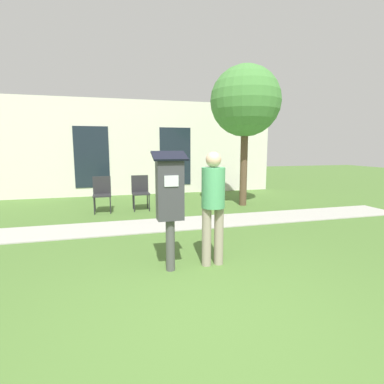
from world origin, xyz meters
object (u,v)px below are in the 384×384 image
(person_standing, at_px, (213,200))
(outdoor_chair_left, at_px, (102,191))
(parking_meter, at_px, (170,196))
(outdoor_chair_middle, at_px, (140,190))

(person_standing, relative_size, outdoor_chair_left, 1.76)
(parking_meter, xyz_separation_m, outdoor_chair_middle, (0.01, 4.08, -0.49))
(outdoor_chair_middle, bearing_deg, person_standing, -59.53)
(parking_meter, height_order, outdoor_chair_left, parking_meter)
(parking_meter, distance_m, outdoor_chair_middle, 4.11)
(parking_meter, distance_m, person_standing, 0.61)
(parking_meter, distance_m, outdoor_chair_left, 4.17)
(outdoor_chair_middle, bearing_deg, outdoor_chair_left, -155.19)
(parking_meter, bearing_deg, outdoor_chair_middle, 89.81)
(parking_meter, height_order, outdoor_chair_middle, parking_meter)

